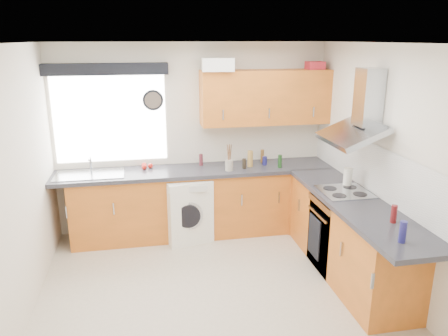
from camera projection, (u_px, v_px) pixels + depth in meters
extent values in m
plane|color=beige|center=(216.00, 294.00, 4.51)|extent=(3.60, 3.60, 0.00)
cube|color=white|center=(214.00, 43.00, 3.80)|extent=(3.60, 3.60, 0.02)
cube|color=silver|center=(192.00, 138.00, 5.85)|extent=(3.60, 0.02, 2.50)
cube|color=silver|center=(269.00, 277.00, 2.46)|extent=(3.60, 0.02, 2.50)
cube|color=silver|center=(13.00, 191.00, 3.83)|extent=(0.02, 3.60, 2.50)
cube|color=silver|center=(388.00, 169.00, 4.48)|extent=(0.02, 3.60, 2.50)
cube|color=white|center=(110.00, 119.00, 5.57)|extent=(1.40, 0.02, 1.10)
cube|color=black|center=(106.00, 69.00, 5.30)|extent=(1.50, 0.18, 0.14)
cube|color=white|center=(371.00, 168.00, 4.78)|extent=(0.01, 3.00, 0.54)
cube|color=#B15A1B|center=(189.00, 204.00, 5.79)|extent=(3.00, 0.58, 0.86)
cube|color=#B15A1B|center=(303.00, 196.00, 6.07)|extent=(0.60, 0.60, 0.86)
cube|color=#B15A1B|center=(348.00, 238.00, 4.80)|extent=(0.58, 2.10, 0.86)
cube|color=#27282E|center=(196.00, 171.00, 5.67)|extent=(3.60, 0.62, 0.05)
cube|color=#27282E|center=(357.00, 204.00, 4.53)|extent=(0.62, 2.42, 0.05)
cube|color=black|center=(341.00, 233.00, 4.95)|extent=(0.56, 0.58, 0.85)
cube|color=#A2AAB4|center=(345.00, 192.00, 4.80)|extent=(0.52, 0.52, 0.01)
cube|color=#B15A1B|center=(265.00, 97.00, 5.70)|extent=(1.70, 0.35, 0.70)
cube|color=white|center=(186.00, 208.00, 5.69)|extent=(0.67, 0.65, 0.83)
cylinder|color=black|center=(153.00, 100.00, 5.59)|extent=(0.26, 0.04, 0.26)
cube|color=white|center=(218.00, 64.00, 5.36)|extent=(0.41, 0.31, 0.16)
cube|color=red|center=(315.00, 65.00, 5.67)|extent=(0.22, 0.19, 0.10)
cylinder|color=gray|center=(229.00, 165.00, 5.58)|extent=(0.11, 0.11, 0.14)
cylinder|color=white|center=(348.00, 177.00, 4.98)|extent=(0.12, 0.12, 0.22)
cylinder|color=brown|center=(262.00, 156.00, 5.95)|extent=(0.05, 0.05, 0.18)
cylinder|color=black|center=(244.00, 164.00, 5.67)|extent=(0.05, 0.05, 0.13)
cylinder|color=#173C15|center=(280.00, 161.00, 5.71)|extent=(0.05, 0.05, 0.17)
cylinder|color=#592029|center=(201.00, 160.00, 5.81)|extent=(0.05, 0.05, 0.15)
cylinder|color=navy|center=(265.00, 161.00, 5.84)|extent=(0.06, 0.06, 0.11)
cylinder|color=#A17937|center=(250.00, 159.00, 5.75)|extent=(0.07, 0.07, 0.21)
cylinder|color=maroon|center=(394.00, 214.00, 4.00)|extent=(0.06, 0.06, 0.17)
cylinder|color=navy|center=(403.00, 232.00, 3.61)|extent=(0.06, 0.06, 0.19)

